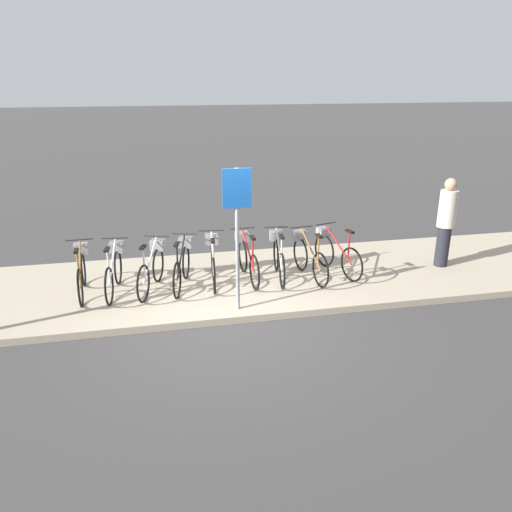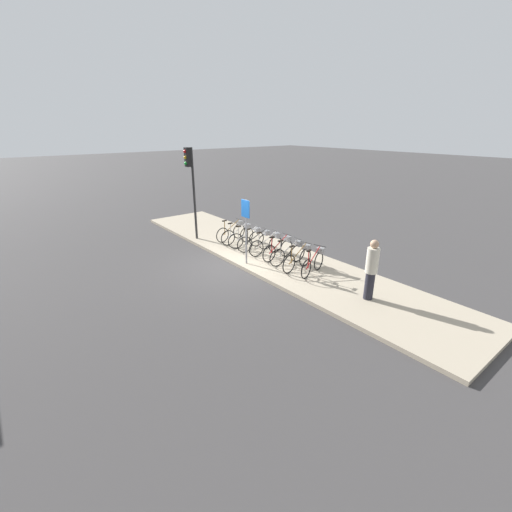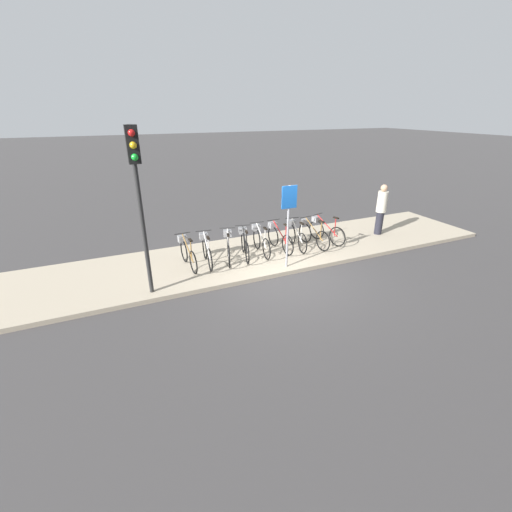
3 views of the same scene
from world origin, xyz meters
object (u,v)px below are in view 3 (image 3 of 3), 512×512
object	(u,v)px
parked_bicycle_1	(206,250)
parked_bicycle_5	(279,237)
parked_bicycle_0	(187,252)
parked_bicycle_2	(228,246)
parked_bicycle_6	(296,235)
parked_bicycle_7	(312,233)
sign_post	(289,213)
parked_bicycle_4	(260,240)
parked_bicycle_3	(245,243)
traffic_light	(137,180)
parked_bicycle_8	(325,230)
pedestrian	(381,208)

from	to	relation	value
parked_bicycle_1	parked_bicycle_5	xyz separation A→B (m)	(2.38, 0.12, 0.00)
parked_bicycle_0	parked_bicycle_5	bearing A→B (deg)	1.73
parked_bicycle_2	parked_bicycle_6	size ratio (longest dim) A/B	0.97
parked_bicycle_7	sign_post	world-z (taller)	sign_post
parked_bicycle_1	parked_bicycle_4	bearing A→B (deg)	3.27
parked_bicycle_1	parked_bicycle_5	bearing A→B (deg)	2.89
parked_bicycle_6	sign_post	bearing A→B (deg)	-128.89
parked_bicycle_5	parked_bicycle_6	distance (m)	0.59
parked_bicycle_0	parked_bicycle_4	size ratio (longest dim) A/B	1.00
parked_bicycle_0	parked_bicycle_1	world-z (taller)	same
parked_bicycle_1	parked_bicycle_3	distance (m)	1.18
parked_bicycle_0	sign_post	size ratio (longest dim) A/B	0.67
parked_bicycle_4	traffic_light	world-z (taller)	traffic_light
parked_bicycle_8	parked_bicycle_0	bearing A→B (deg)	-179.05
parked_bicycle_8	parked_bicycle_4	bearing A→B (deg)	-179.78
parked_bicycle_2	parked_bicycle_8	bearing A→B (deg)	2.17
parked_bicycle_5	parked_bicycle_0	bearing A→B (deg)	-178.27
parked_bicycle_4	parked_bicycle_7	world-z (taller)	same
parked_bicycle_4	pedestrian	distance (m)	4.59
pedestrian	parked_bicycle_0	bearing A→B (deg)	179.56
parked_bicycle_5	traffic_light	size ratio (longest dim) A/B	0.40
parked_bicycle_6	pedestrian	distance (m)	3.37
parked_bicycle_2	parked_bicycle_5	world-z (taller)	same
parked_bicycle_2	sign_post	size ratio (longest dim) A/B	0.64
parked_bicycle_2	traffic_light	distance (m)	3.51
parked_bicycle_5	sign_post	xyz separation A→B (m)	(-0.39, -1.26, 1.14)
parked_bicycle_1	parked_bicycle_8	xyz separation A→B (m)	(4.09, 0.11, 0.00)
parked_bicycle_2	parked_bicycle_4	xyz separation A→B (m)	(1.09, 0.12, 0.00)
parked_bicycle_4	traffic_light	size ratio (longest dim) A/B	0.40
parked_bicycle_1	parked_bicycle_6	distance (m)	2.96
parked_bicycle_3	parked_bicycle_6	world-z (taller)	same
parked_bicycle_8	traffic_light	distance (m)	6.38
parked_bicycle_6	parked_bicycle_4	bearing A→B (deg)	178.66
pedestrian	parked_bicycle_3	bearing A→B (deg)	179.56
parked_bicycle_2	parked_bicycle_6	bearing A→B (deg)	2.28
parked_bicycle_1	parked_bicycle_2	xyz separation A→B (m)	(0.65, -0.02, 0.00)
parked_bicycle_2	traffic_light	xyz separation A→B (m)	(-2.37, -1.17, 2.32)
parked_bicycle_5	parked_bicycle_2	bearing A→B (deg)	-175.31
parked_bicycle_5	parked_bicycle_7	world-z (taller)	same
parked_bicycle_8	sign_post	xyz separation A→B (m)	(-2.10, -1.25, 1.14)
parked_bicycle_6	parked_bicycle_2	bearing A→B (deg)	-177.72
parked_bicycle_0	traffic_light	world-z (taller)	traffic_light
parked_bicycle_2	parked_bicycle_3	world-z (taller)	same
parked_bicycle_1	pedestrian	xyz separation A→B (m)	(6.30, -0.02, 0.51)
parked_bicycle_8	sign_post	size ratio (longest dim) A/B	0.65
parked_bicycle_7	pedestrian	world-z (taller)	pedestrian
parked_bicycle_6	parked_bicycle_1	bearing A→B (deg)	-178.64
parked_bicycle_4	sign_post	size ratio (longest dim) A/B	0.67
parked_bicycle_1	parked_bicycle_8	distance (m)	4.09
parked_bicycle_0	traffic_light	size ratio (longest dim) A/B	0.40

